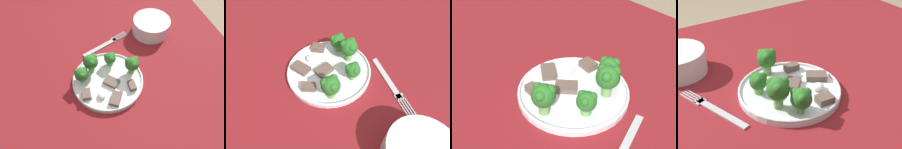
% 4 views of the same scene
% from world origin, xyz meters
% --- Properties ---
extents(table, '(1.27, 0.98, 0.74)m').
position_xyz_m(table, '(0.00, 0.00, 0.65)').
color(table, maroon).
rests_on(table, ground_plane).
extents(dinner_plate, '(0.24, 0.24, 0.02)m').
position_xyz_m(dinner_plate, '(-0.03, -0.02, 0.75)').
color(dinner_plate, white).
rests_on(dinner_plate, table).
extents(broccoli_floret_near_rim_left, '(0.05, 0.05, 0.07)m').
position_xyz_m(broccoli_floret_near_rim_left, '(-0.04, 0.07, 0.80)').
color(broccoli_floret_near_rim_left, '#709E56').
rests_on(broccoli_floret_near_rim_left, dinner_plate).
extents(broccoli_floret_center_left, '(0.05, 0.05, 0.06)m').
position_xyz_m(broccoli_floret_center_left, '(-0.05, -0.10, 0.79)').
color(broccoli_floret_center_left, '#709E56').
rests_on(broccoli_floret_center_left, dinner_plate).
extents(broccoli_floret_back_left, '(0.04, 0.04, 0.05)m').
position_xyz_m(broccoli_floret_back_left, '(-0.10, 0.01, 0.79)').
color(broccoli_floret_back_left, '#709E56').
rests_on(broccoli_floret_back_left, dinner_plate).
extents(broccoli_floret_front_left, '(0.05, 0.05, 0.07)m').
position_xyz_m(broccoli_floret_front_left, '(-0.09, -0.06, 0.80)').
color(broccoli_floret_front_left, '#709E56').
rests_on(broccoli_floret_front_left, dinner_plate).
extents(meat_slice_front_slice, '(0.06, 0.06, 0.01)m').
position_xyz_m(meat_slice_front_slice, '(-0.02, -0.01, 0.76)').
color(meat_slice_front_slice, brown).
rests_on(meat_slice_front_slice, dinner_plate).
extents(meat_slice_middle_slice, '(0.04, 0.03, 0.02)m').
position_xyz_m(meat_slice_middle_slice, '(0.01, -0.10, 0.76)').
color(meat_slice_middle_slice, brown).
rests_on(meat_slice_middle_slice, dinner_plate).
extents(meat_slice_rear_slice, '(0.04, 0.02, 0.02)m').
position_xyz_m(meat_slice_rear_slice, '(0.02, 0.05, 0.76)').
color(meat_slice_rear_slice, brown).
rests_on(meat_slice_rear_slice, dinner_plate).
extents(meat_slice_edge_slice, '(0.06, 0.05, 0.01)m').
position_xyz_m(meat_slice_edge_slice, '(0.05, -0.01, 0.76)').
color(meat_slice_edge_slice, brown).
rests_on(meat_slice_edge_slice, dinner_plate).
extents(sauce_dollop, '(0.03, 0.03, 0.02)m').
position_xyz_m(sauce_dollop, '(0.02, -0.05, 0.76)').
color(sauce_dollop, white).
rests_on(sauce_dollop, dinner_plate).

